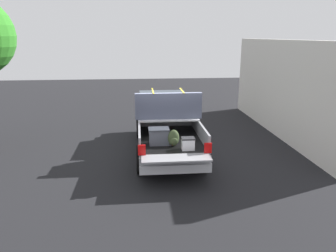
# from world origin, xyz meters

# --- Properties ---
(ground_plane) EXTENTS (40.00, 40.00, 0.00)m
(ground_plane) POSITION_xyz_m (0.00, 0.00, 0.00)
(ground_plane) COLOR black
(pickup_truck) EXTENTS (6.05, 2.09, 2.23)m
(pickup_truck) POSITION_xyz_m (0.35, 0.00, 0.96)
(pickup_truck) COLOR gray
(pickup_truck) RESTS_ON ground_plane
(building_facade) EXTENTS (9.35, 0.36, 3.77)m
(building_facade) POSITION_xyz_m (1.88, -4.77, 1.89)
(building_facade) COLOR silver
(building_facade) RESTS_ON ground_plane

